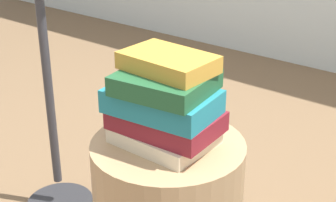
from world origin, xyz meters
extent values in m
cube|color=beige|center=(-0.01, 0.00, 0.47)|extent=(0.26, 0.20, 0.04)
cube|color=maroon|center=(-0.01, 0.00, 0.52)|extent=(0.29, 0.20, 0.05)
cube|color=#1E727F|center=(-0.01, -0.01, 0.58)|extent=(0.30, 0.21, 0.06)
cube|color=#1E512D|center=(0.00, -0.01, 0.63)|extent=(0.26, 0.24, 0.05)
cube|color=#B7842D|center=(-0.01, 0.01, 0.68)|extent=(0.24, 0.16, 0.05)
cylinder|color=#333338|center=(-0.52, 0.02, 0.63)|extent=(0.03, 0.03, 1.03)
camera|label=1|loc=(0.77, -0.98, 1.14)|focal=55.18mm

